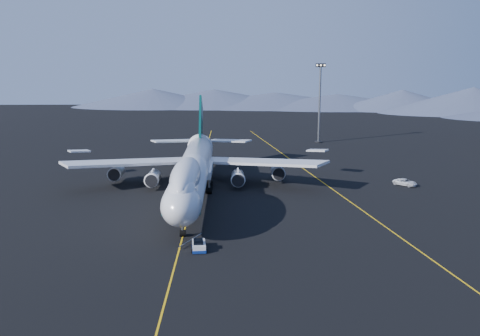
{
  "coord_description": "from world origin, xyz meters",
  "views": [
    {
      "loc": [
        7.78,
        -109.76,
        27.86
      ],
      "look_at": [
        9.84,
        0.3,
        6.0
      ],
      "focal_mm": 40.0,
      "sensor_mm": 36.0,
      "label": 1
    }
  ],
  "objects_px": {
    "floodlight_mast": "(320,103)",
    "service_van": "(405,182)",
    "boeing_747": "(193,169)",
    "pushback_tug": "(199,246)"
  },
  "relations": [
    {
      "from": "floodlight_mast",
      "to": "service_van",
      "type": "bearing_deg",
      "value": -82.42
    },
    {
      "from": "boeing_747",
      "to": "floodlight_mast",
      "type": "xyz_separation_m",
      "value": [
        39.01,
        76.53,
        8.09
      ]
    },
    {
      "from": "service_van",
      "to": "floodlight_mast",
      "type": "xyz_separation_m",
      "value": [
        -8.97,
        67.41,
        13.15
      ]
    },
    {
      "from": "boeing_747",
      "to": "service_van",
      "type": "xyz_separation_m",
      "value": [
        47.98,
        9.12,
        -5.06
      ]
    },
    {
      "from": "boeing_747",
      "to": "service_van",
      "type": "relative_size",
      "value": 13.31
    },
    {
      "from": "pushback_tug",
      "to": "service_van",
      "type": "relative_size",
      "value": 0.78
    },
    {
      "from": "boeing_747",
      "to": "floodlight_mast",
      "type": "relative_size",
      "value": 2.64
    },
    {
      "from": "boeing_747",
      "to": "service_van",
      "type": "height_order",
      "value": "boeing_747"
    },
    {
      "from": "boeing_747",
      "to": "floodlight_mast",
      "type": "distance_m",
      "value": 86.28
    },
    {
      "from": "pushback_tug",
      "to": "boeing_747",
      "type": "bearing_deg",
      "value": 89.97
    }
  ]
}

